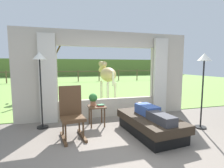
# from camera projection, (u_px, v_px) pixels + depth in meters

# --- Properties ---
(ground_plane) EXTENTS (12.00, 12.00, 0.00)m
(ground_plane) POSITION_uv_depth(u_px,v_px,m) (139.00, 152.00, 3.11)
(ground_plane) COLOR #70665B
(back_wall_with_window) EXTENTS (5.20, 0.12, 2.55)m
(back_wall_with_window) POSITION_uv_depth(u_px,v_px,m) (108.00, 76.00, 5.13)
(back_wall_with_window) COLOR #BCB29E
(back_wall_with_window) RESTS_ON ground_plane
(curtain_panel_left) EXTENTS (0.44, 0.10, 2.40)m
(curtain_panel_left) POSITION_uv_depth(u_px,v_px,m) (48.00, 79.00, 4.55)
(curtain_panel_left) COLOR beige
(curtain_panel_left) RESTS_ON ground_plane
(curtain_panel_right) EXTENTS (0.44, 0.10, 2.40)m
(curtain_panel_right) POSITION_uv_depth(u_px,v_px,m) (160.00, 77.00, 5.46)
(curtain_panel_right) COLOR beige
(curtain_panel_right) RESTS_ON ground_plane
(outdoor_pasture_lawn) EXTENTS (36.00, 21.68, 0.02)m
(outdoor_pasture_lawn) POSITION_uv_depth(u_px,v_px,m) (79.00, 82.00, 15.70)
(outdoor_pasture_lawn) COLOR #759E47
(outdoor_pasture_lawn) RESTS_ON ground_plane
(distant_hill_ridge) EXTENTS (36.00, 2.00, 2.40)m
(distant_hill_ridge) POSITION_uv_depth(u_px,v_px,m) (73.00, 68.00, 24.98)
(distant_hill_ridge) COLOR #5B7536
(distant_hill_ridge) RESTS_ON ground_plane
(recliner_sofa) EXTENTS (1.06, 1.78, 0.42)m
(recliner_sofa) POSITION_uv_depth(u_px,v_px,m) (150.00, 125.00, 3.89)
(recliner_sofa) COLOR black
(recliner_sofa) RESTS_ON ground_plane
(reclining_person) EXTENTS (0.40, 1.44, 0.22)m
(reclining_person) POSITION_uv_depth(u_px,v_px,m) (151.00, 112.00, 3.81)
(reclining_person) COLOR #334C8C
(reclining_person) RESTS_ON recliner_sofa
(rocking_chair) EXTENTS (0.55, 0.74, 1.12)m
(rocking_chair) POSITION_uv_depth(u_px,v_px,m) (72.00, 113.00, 3.71)
(rocking_chair) COLOR #4C331E
(rocking_chair) RESTS_ON ground_plane
(side_table) EXTENTS (0.44, 0.44, 0.52)m
(side_table) POSITION_uv_depth(u_px,v_px,m) (97.00, 109.00, 4.42)
(side_table) COLOR #4C331E
(side_table) RESTS_ON ground_plane
(potted_plant) EXTENTS (0.22, 0.22, 0.32)m
(potted_plant) POSITION_uv_depth(u_px,v_px,m) (93.00, 99.00, 4.42)
(potted_plant) COLOR #9E6042
(potted_plant) RESTS_ON side_table
(book_stack) EXTENTS (0.20, 0.16, 0.05)m
(book_stack) POSITION_uv_depth(u_px,v_px,m) (100.00, 105.00, 4.38)
(book_stack) COLOR #B22D28
(book_stack) RESTS_ON side_table
(floor_lamp_left) EXTENTS (0.32, 0.32, 1.88)m
(floor_lamp_left) POSITION_uv_depth(u_px,v_px,m) (40.00, 67.00, 4.13)
(floor_lamp_left) COLOR black
(floor_lamp_left) RESTS_ON ground_plane
(floor_lamp_right) EXTENTS (0.32, 0.32, 1.86)m
(floor_lamp_right) POSITION_uv_depth(u_px,v_px,m) (204.00, 68.00, 4.13)
(floor_lamp_right) COLOR black
(floor_lamp_right) RESTS_ON ground_plane
(horse) EXTENTS (0.69, 1.82, 1.73)m
(horse) POSITION_uv_depth(u_px,v_px,m) (107.00, 75.00, 7.35)
(horse) COLOR tan
(horse) RESTS_ON outdoor_pasture_lawn
(pasture_tree) EXTENTS (1.33, 1.39, 3.20)m
(pasture_tree) POSITION_uv_depth(u_px,v_px,m) (53.00, 64.00, 9.33)
(pasture_tree) COLOR #4C3823
(pasture_tree) RESTS_ON outdoor_pasture_lawn
(pasture_fence_line) EXTENTS (16.10, 0.10, 1.10)m
(pasture_fence_line) POSITION_uv_depth(u_px,v_px,m) (78.00, 74.00, 16.02)
(pasture_fence_line) COLOR brown
(pasture_fence_line) RESTS_ON outdoor_pasture_lawn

